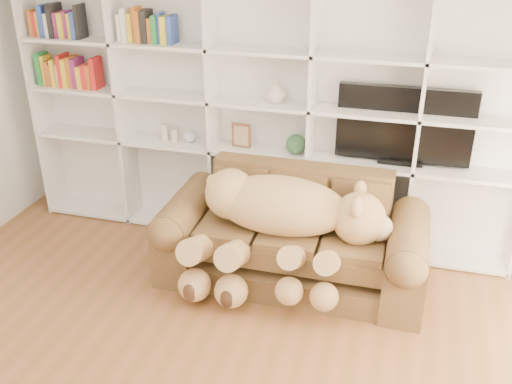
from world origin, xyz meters
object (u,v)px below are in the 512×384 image
(sofa, at_px, (293,242))
(tv, at_px, (404,126))
(gift_box, at_px, (398,291))
(teddy_bear, at_px, (279,221))

(sofa, xyz_separation_m, tv, (0.77, 0.67, 0.85))
(sofa, distance_m, gift_box, 0.92)
(sofa, distance_m, teddy_bear, 0.34)
(teddy_bear, relative_size, gift_box, 5.79)
(teddy_bear, height_order, tv, tv)
(tv, bearing_deg, gift_box, -82.61)
(teddy_bear, relative_size, tv, 1.42)
(teddy_bear, height_order, gift_box, teddy_bear)
(gift_box, bearing_deg, tv, 97.39)
(sofa, height_order, tv, tv)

